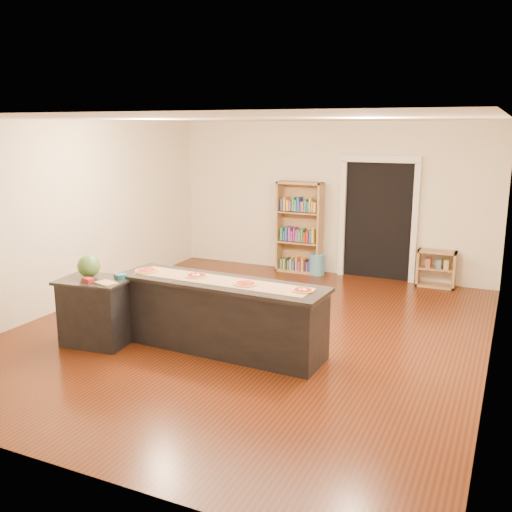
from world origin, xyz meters
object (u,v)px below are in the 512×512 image
at_px(side_counter, 96,311).
at_px(bookshelf, 299,228).
at_px(watermelon, 89,266).
at_px(kitchen_island, 220,315).
at_px(low_shelf, 436,269).
at_px(waste_bin, 317,264).

xyz_separation_m(side_counter, bookshelf, (1.03, 4.52, 0.42)).
bearing_deg(watermelon, kitchen_island, 14.37).
relative_size(low_shelf, watermelon, 2.26).
xyz_separation_m(kitchen_island, watermelon, (-1.64, -0.42, 0.55)).
bearing_deg(side_counter, bookshelf, 70.28).
bearing_deg(waste_bin, watermelon, -109.30).
bearing_deg(waste_bin, side_counter, -107.63).
bearing_deg(bookshelf, kitchen_island, -83.16).
relative_size(side_counter, watermelon, 3.03).
distance_m(kitchen_island, low_shelf, 4.53).
height_order(kitchen_island, waste_bin, kitchen_island).
distance_m(low_shelf, watermelon, 5.82).
relative_size(kitchen_island, low_shelf, 4.18).
bearing_deg(watermelon, bookshelf, 75.46).
height_order(kitchen_island, watermelon, watermelon).
distance_m(side_counter, waste_bin, 4.69).
bearing_deg(low_shelf, waste_bin, -178.23).
bearing_deg(low_shelf, kitchen_island, -116.52).
bearing_deg(watermelon, low_shelf, 50.68).
distance_m(bookshelf, watermelon, 4.61).
bearing_deg(low_shelf, side_counter, -127.99).
height_order(bookshelf, low_shelf, bookshelf).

